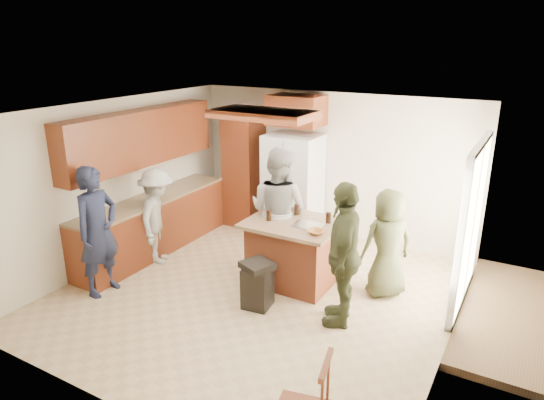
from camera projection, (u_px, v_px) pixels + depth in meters
The scene contains 11 objects.
person_front_left at pixel (98, 231), 6.46m from camera, with size 0.65×0.48×1.79m, color #1A1F35.
person_behind_left at pixel (278, 211), 7.07m from camera, with size 0.92×0.57×1.89m, color gray.
person_behind_right at pixel (387, 244), 6.44m from camera, with size 0.73×0.47×1.49m, color #383C23.
person_side_right at pixel (344, 254), 5.75m from camera, with size 1.06×0.54×1.80m, color #3A3F24.
person_counter at pixel (158, 216), 7.42m from camera, with size 0.97×0.45×1.50m, color #98978F.
left_cabinetry at pixel (149, 195), 7.74m from camera, with size 0.64×3.00×2.30m.
back_wall_units at pixel (256, 153), 8.66m from camera, with size 1.80×0.60×2.45m.
refrigerator at pixel (293, 186), 8.38m from camera, with size 0.90×0.76×1.80m.
kitchen_island at pixel (293, 252), 6.84m from camera, with size 1.28×1.03×0.93m.
island_items at pixel (307, 224), 6.51m from camera, with size 0.93×0.69×0.15m.
trash_bin at pixel (257, 284), 6.26m from camera, with size 0.47×0.47×0.63m.
Camera 1 is at (3.09, -5.04, 3.35)m, focal length 32.00 mm.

